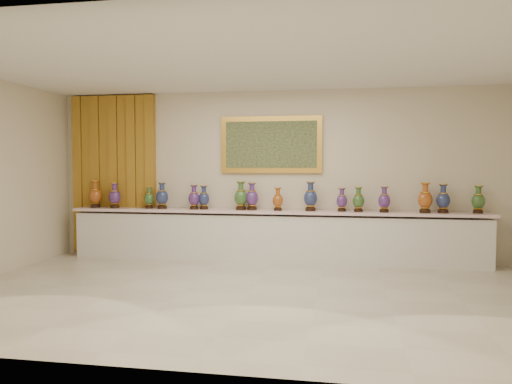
# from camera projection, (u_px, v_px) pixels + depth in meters

# --- Properties ---
(ground) EXTENTS (8.00, 8.00, 0.00)m
(ground) POSITION_uv_depth(u_px,v_px,m) (248.00, 294.00, 6.50)
(ground) COLOR beige
(ground) RESTS_ON ground
(room) EXTENTS (8.00, 8.00, 8.00)m
(room) POSITION_uv_depth(u_px,v_px,m) (138.00, 170.00, 9.26)
(room) COLOR beige
(room) RESTS_ON ground
(counter) EXTENTS (7.28, 0.48, 0.90)m
(counter) POSITION_uv_depth(u_px,v_px,m) (273.00, 237.00, 8.71)
(counter) COLOR white
(counter) RESTS_ON ground
(vase_0) EXTENTS (0.29, 0.29, 0.50)m
(vase_0) POSITION_uv_depth(u_px,v_px,m) (95.00, 195.00, 9.23)
(vase_0) COLOR black
(vase_0) RESTS_ON counter
(vase_1) EXTENTS (0.28, 0.28, 0.47)m
(vase_1) POSITION_uv_depth(u_px,v_px,m) (115.00, 197.00, 9.13)
(vase_1) COLOR black
(vase_1) RESTS_ON counter
(vase_2) EXTENTS (0.20, 0.20, 0.40)m
(vase_2) POSITION_uv_depth(u_px,v_px,m) (149.00, 199.00, 9.05)
(vase_2) COLOR black
(vase_2) RESTS_ON counter
(vase_3) EXTENTS (0.27, 0.27, 0.48)m
(vase_3) POSITION_uv_depth(u_px,v_px,m) (162.00, 197.00, 8.99)
(vase_3) COLOR black
(vase_3) RESTS_ON counter
(vase_4) EXTENTS (0.26, 0.26, 0.44)m
(vase_4) POSITION_uv_depth(u_px,v_px,m) (194.00, 198.00, 8.87)
(vase_4) COLOR black
(vase_4) RESTS_ON counter
(vase_5) EXTENTS (0.26, 0.26, 0.42)m
(vase_5) POSITION_uv_depth(u_px,v_px,m) (204.00, 199.00, 8.88)
(vase_5) COLOR black
(vase_5) RESTS_ON counter
(vase_6) EXTENTS (0.30, 0.30, 0.50)m
(vase_6) POSITION_uv_depth(u_px,v_px,m) (241.00, 197.00, 8.74)
(vase_6) COLOR black
(vase_6) RESTS_ON counter
(vase_7) EXTENTS (0.28, 0.28, 0.48)m
(vase_7) POSITION_uv_depth(u_px,v_px,m) (252.00, 198.00, 8.74)
(vase_7) COLOR black
(vase_7) RESTS_ON counter
(vase_8) EXTENTS (0.22, 0.22, 0.40)m
(vase_8) POSITION_uv_depth(u_px,v_px,m) (278.00, 200.00, 8.61)
(vase_8) COLOR black
(vase_8) RESTS_ON counter
(vase_9) EXTENTS (0.26, 0.26, 0.50)m
(vase_9) POSITION_uv_depth(u_px,v_px,m) (311.00, 198.00, 8.55)
(vase_9) COLOR black
(vase_9) RESTS_ON counter
(vase_10) EXTENTS (0.23, 0.23, 0.40)m
(vase_10) POSITION_uv_depth(u_px,v_px,m) (342.00, 201.00, 8.48)
(vase_10) COLOR black
(vase_10) RESTS_ON counter
(vase_11) EXTENTS (0.22, 0.22, 0.42)m
(vase_11) POSITION_uv_depth(u_px,v_px,m) (358.00, 201.00, 8.38)
(vase_11) COLOR black
(vase_11) RESTS_ON counter
(vase_12) EXTENTS (0.23, 0.23, 0.43)m
(vase_12) POSITION_uv_depth(u_px,v_px,m) (384.00, 201.00, 8.29)
(vase_12) COLOR black
(vase_12) RESTS_ON counter
(vase_13) EXTENTS (0.25, 0.25, 0.50)m
(vase_13) POSITION_uv_depth(u_px,v_px,m) (425.00, 199.00, 8.17)
(vase_13) COLOR black
(vase_13) RESTS_ON counter
(vase_14) EXTENTS (0.27, 0.27, 0.48)m
(vase_14) POSITION_uv_depth(u_px,v_px,m) (443.00, 200.00, 8.17)
(vase_14) COLOR black
(vase_14) RESTS_ON counter
(vase_15) EXTENTS (0.26, 0.26, 0.46)m
(vase_15) POSITION_uv_depth(u_px,v_px,m) (478.00, 201.00, 8.10)
(vase_15) COLOR black
(vase_15) RESTS_ON counter
(label_card) EXTENTS (0.10, 0.06, 0.00)m
(label_card) POSITION_uv_depth(u_px,v_px,m) (134.00, 209.00, 8.98)
(label_card) COLOR white
(label_card) RESTS_ON counter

